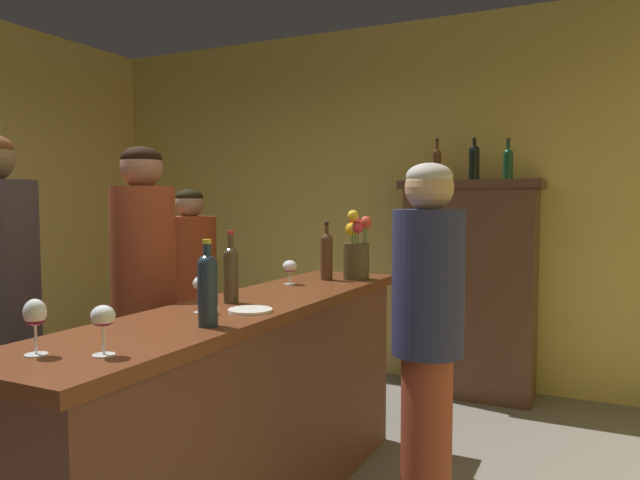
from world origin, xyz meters
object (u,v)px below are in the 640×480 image
display_bottle_left (437,163)px  flower_arrangement (356,251)px  wine_glass_mid (103,319)px  cheese_plate (250,310)px  wine_glass_spare (290,268)px  bar_counter (249,414)px  wine_glass_front (35,316)px  wine_glass_rear (200,286)px  display_bottle_center (508,162)px  bartender (427,332)px  display_cabinet (470,284)px  wine_bottle_chardonnay (231,271)px  wine_bottle_rose (208,286)px  patron_in_grey (191,294)px  wine_bottle_merlot (327,254)px  patron_redhead (144,303)px  display_bottle_midleft (474,161)px

display_bottle_left → flower_arrangement: bearing=-94.9°
wine_glass_mid → cheese_plate: size_ratio=0.82×
flower_arrangement → wine_glass_spare: bearing=-125.1°
bar_counter → wine_glass_front: 1.20m
bar_counter → wine_glass_spare: wine_glass_spare is taller
wine_glass_mid → wine_glass_rear: bearing=103.2°
display_bottle_center → bartender: 2.20m
display_cabinet → display_bottle_center: size_ratio=5.45×
wine_bottle_chardonnay → wine_glass_mid: bearing=-79.0°
wine_glass_rear → cheese_plate: (0.17, 0.11, -0.10)m
wine_bottle_rose → flower_arrangement: bearing=90.3°
wine_bottle_chardonnay → wine_bottle_rose: bearing=-65.3°
wine_bottle_rose → patron_in_grey: 1.89m
bartender → display_bottle_center: bearing=-100.5°
wine_glass_rear → wine_bottle_merlot: bearing=88.3°
wine_glass_front → flower_arrangement: bearing=84.1°
wine_glass_spare → patron_in_grey: 1.05m
bar_counter → display_bottle_center: display_bottle_center is taller
patron_in_grey → patron_redhead: bearing=-29.8°
display_bottle_midleft → wine_glass_rear: bearing=-102.6°
wine_glass_front → patron_redhead: size_ratio=0.10×
wine_bottle_merlot → display_cabinet: bearing=69.9°
wine_glass_mid → patron_redhead: 1.18m
flower_arrangement → wine_glass_mid: bearing=-90.7°
wine_bottle_rose → patron_in_grey: patron_in_grey is taller
display_bottle_midleft → wine_glass_mid: bearing=-97.4°
wine_bottle_chardonnay → wine_glass_spare: wine_bottle_chardonnay is taller
display_bottle_left → display_bottle_center: size_ratio=1.08×
display_cabinet → bartender: size_ratio=1.00×
wine_glass_spare → patron_redhead: patron_redhead is taller
wine_glass_rear → cheese_plate: bearing=32.1°
cheese_plate → patron_redhead: bearing=166.4°
wine_bottle_rose → wine_glass_front: bearing=-111.2°
wine_bottle_rose → patron_redhead: patron_redhead is taller
wine_glass_rear → patron_in_grey: (-1.02, 1.23, -0.28)m
wine_glass_front → wine_glass_spare: (-0.04, 1.60, -0.02)m
wine_bottle_chardonnay → cheese_plate: bearing=-36.8°
bar_counter → patron_in_grey: 1.46m
wine_glass_mid → flower_arrangement: bearing=89.3°
cheese_plate → bar_counter: bearing=125.4°
display_cabinet → wine_glass_mid: bearing=-97.1°
bartender → wine_bottle_chardonnay: bearing=6.8°
patron_redhead → bartender: 1.36m
wine_glass_spare → bartender: 0.96m
wine_bottle_chardonnay → cheese_plate: wine_bottle_chardonnay is taller
wine_bottle_merlot → cheese_plate: bearing=-82.4°
wine_glass_front → cheese_plate: wine_glass_front is taller
wine_bottle_chardonnay → flower_arrangement: flower_arrangement is taller
wine_glass_mid → patron_in_grey: 2.24m
wine_bottle_merlot → wine_bottle_chardonnay: bearing=-93.6°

